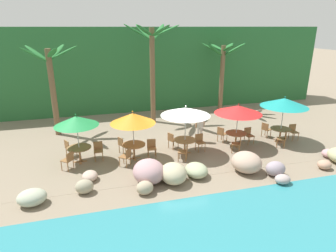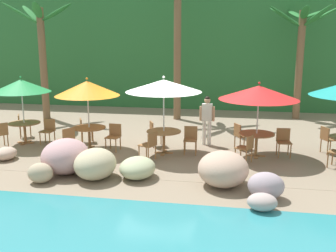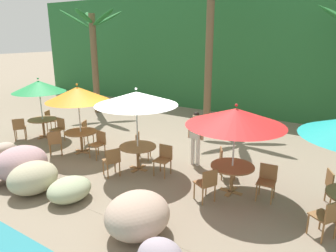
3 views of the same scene
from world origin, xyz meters
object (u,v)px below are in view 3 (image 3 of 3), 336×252
Objects in this scene: chair_orange_inland at (88,130)px; chair_red_seaward at (267,179)px; chair_green_left at (19,127)px; dining_table_orange at (81,135)px; umbrella_green at (39,86)px; umbrella_orange at (78,94)px; palm_tree_nearest at (94,46)px; dining_table_white at (138,150)px; chair_red_left at (207,183)px; umbrella_red at (236,117)px; chair_teal_left at (327,216)px; umbrella_white at (136,98)px; palm_tree_second at (210,28)px; dining_table_green at (43,122)px; chair_green_seaward at (59,128)px; waiter_in_white at (196,135)px; chair_orange_left at (55,141)px; chair_red_inland at (225,161)px; dining_table_red at (232,170)px; chair_teal_inland at (334,186)px; chair_orange_seaward at (99,142)px; chair_white_left at (112,160)px; chair_white_seaward at (164,158)px; chair_white_inland at (141,144)px; chair_green_inland at (50,119)px.

chair_orange_inland is 6.74m from chair_red_seaward.
dining_table_orange is at bearing 8.14° from chair_green_left.
umbrella_green is 0.99× the size of umbrella_orange.
palm_tree_nearest is (-1.28, 4.17, 1.34)m from umbrella_green.
chair_red_left is (2.59, -0.61, -0.10)m from dining_table_white.
chair_teal_left is at bearing -19.22° from umbrella_red.
umbrella_white is at bearing -4.20° from umbrella_green.
chair_red_seaward is 0.14× the size of palm_tree_second.
dining_table_green is at bearing 173.15° from umbrella_orange.
chair_green_seaward is 0.51× the size of waiter_in_white.
palm_tree_nearest reaches higher than chair_orange_left.
chair_orange_inland is 1.00× the size of chair_red_inland.
chair_teal_inland is (2.24, 0.70, -0.10)m from dining_table_red.
chair_orange_seaward and chair_white_left have the same top height.
palm_tree_second is (-3.31, 5.22, 3.57)m from dining_table_red.
chair_red_left is at bearing -7.30° from umbrella_green.
palm_tree_second is at bearing 132.95° from chair_teal_left.
dining_table_green is at bearing 179.95° from chair_red_seaward.
umbrella_white is at bearing -170.16° from chair_teal_inland.
chair_red_seaward is at bearing -50.60° from palm_tree_second.
chair_green_seaward is at bearing 176.65° from chair_white_seaward.
umbrella_orange is (2.50, -0.30, 1.42)m from dining_table_green.
chair_orange_inland is 2.54m from chair_white_inland.
chair_green_seaward is at bearing 167.48° from umbrella_orange.
chair_orange_left is 5.60m from chair_red_inland.
chair_white_left is at bearing -13.91° from umbrella_green.
waiter_in_white is at bearing 69.13° from chair_white_seaward.
chair_red_seaward is at bearing 11.59° from umbrella_red.
waiter_in_white is at bearing 6.25° from chair_orange_inland.
chair_teal_inland is at bearing -39.13° from palm_tree_second.
dining_table_green and dining_table_orange have the same top height.
umbrella_orange reaches higher than chair_white_inland.
palm_tree_nearest reaches higher than chair_green_seaward.
chair_teal_left is at bearing 0.32° from chair_orange_left.
chair_orange_inland is 6.11m from umbrella_red.
dining_table_green is 7.68m from chair_red_left.
chair_teal_left is at bearing -88.04° from chair_teal_inland.
chair_red_seaward is at bearing -4.98° from chair_white_inland.
chair_teal_inland is 0.14× the size of palm_tree_second.
chair_green_left is at bearing -88.63° from chair_green_inland.
dining_table_orange is at bearing -49.76° from palm_tree_nearest.
chair_red_inland and chair_teal_left have the same top height.
umbrella_orange reaches higher than chair_teal_inland.
dining_table_orange is (2.95, 0.42, 0.10)m from chair_green_left.
chair_green_inland is 0.79× the size of dining_table_orange.
chair_red_left is (7.62, -0.98, -1.51)m from umbrella_green.
dining_table_green is at bearing 174.53° from chair_teal_left.
umbrella_red is at bearing 3.73° from umbrella_white.
dining_table_red is (5.43, 0.12, -1.42)m from umbrella_orange.
chair_red_left is (2.87, 0.20, 0.00)m from chair_white_left.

